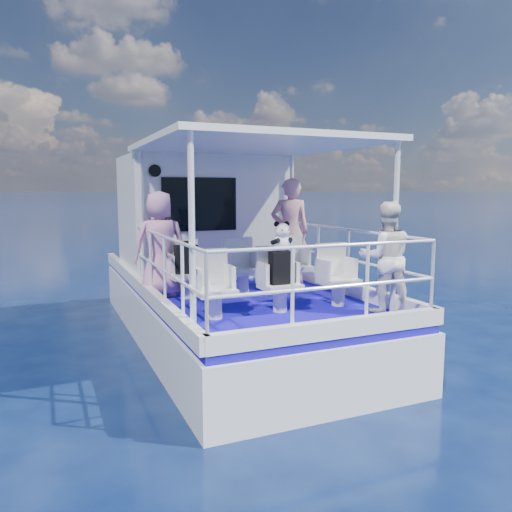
{
  "coord_description": "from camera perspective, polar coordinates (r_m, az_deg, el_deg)",
  "views": [
    {
      "loc": [
        -2.83,
        -6.87,
        2.49
      ],
      "look_at": [
        -0.04,
        -0.4,
        1.56
      ],
      "focal_mm": 35.0,
      "sensor_mm": 36.0,
      "label": 1
    }
  ],
  "objects": [
    {
      "name": "seat_port_aft",
      "position": [
        6.24,
        -4.73,
        -5.42
      ],
      "size": [
        0.48,
        0.46,
        0.38
      ],
      "primitive_type": "cube",
      "color": "silver",
      "rests_on": "deck"
    },
    {
      "name": "compact_camera",
      "position": [
        7.34,
        -8.0,
        1.51
      ],
      "size": [
        0.1,
        0.06,
        0.06
      ],
      "primitive_type": "cube",
      "color": "black",
      "rests_on": "backpack_port"
    },
    {
      "name": "ground",
      "position": [
        7.84,
        -0.91,
        -10.97
      ],
      "size": [
        2000.0,
        2000.0,
        0.0
      ],
      "primitive_type": "plane",
      "color": "#08143D",
      "rests_on": "ground"
    },
    {
      "name": "panda",
      "position": [
        6.42,
        2.94,
        2.25
      ],
      "size": [
        0.25,
        0.21,
        0.38
      ],
      "primitive_type": null,
      "color": "white",
      "rests_on": "backpack_center"
    },
    {
      "name": "seat_center_fwd",
      "position": [
        7.74,
        -1.49,
        -2.86
      ],
      "size": [
        0.48,
        0.46,
        0.38
      ],
      "primitive_type": "cube",
      "color": "silver",
      "rests_on": "deck"
    },
    {
      "name": "hull",
      "position": [
        8.73,
        -3.44,
        -9.04
      ],
      "size": [
        3.0,
        7.0,
        1.6
      ],
      "primitive_type": "cube",
      "color": "white",
      "rests_on": "ground"
    },
    {
      "name": "passenger_port_fwd",
      "position": [
        7.55,
        -10.88,
        1.33
      ],
      "size": [
        0.65,
        0.5,
        1.58
      ],
      "primitive_type": "imported",
      "rotation": [
        0.0,
        0.0,
        2.99
      ],
      "color": "pink",
      "rests_on": "deck"
    },
    {
      "name": "seat_center_aft",
      "position": [
        6.58,
        2.74,
        -4.74
      ],
      "size": [
        0.48,
        0.46,
        0.38
      ],
      "primitive_type": "cube",
      "color": "silver",
      "rests_on": "deck"
    },
    {
      "name": "deck",
      "position": [
        8.52,
        -3.49,
        -3.56
      ],
      "size": [
        2.9,
        6.9,
        0.1
      ],
      "primitive_type": "cube",
      "color": "#160B9F",
      "rests_on": "hull"
    },
    {
      "name": "seat_stbd_aft",
      "position": [
        7.01,
        9.38,
        -4.06
      ],
      "size": [
        0.48,
        0.46,
        0.38
      ],
      "primitive_type": "cube",
      "color": "silver",
      "rests_on": "deck"
    },
    {
      "name": "passenger_stbd_fwd",
      "position": [
        8.46,
        3.9,
        2.81
      ],
      "size": [
        0.75,
        0.61,
        1.79
      ],
      "primitive_type": "imported",
      "rotation": [
        0.0,
        0.0,
        2.83
      ],
      "color": "pink",
      "rests_on": "deck"
    },
    {
      "name": "seat_stbd_fwd",
      "position": [
        8.12,
        4.43,
        -2.4
      ],
      "size": [
        0.48,
        0.46,
        0.38
      ],
      "primitive_type": "cube",
      "color": "silver",
      "rests_on": "deck"
    },
    {
      "name": "backpack_port",
      "position": [
        7.35,
        -8.01,
        -0.35
      ],
      "size": [
        0.32,
        0.18,
        0.42
      ],
      "primitive_type": "cube",
      "color": "black",
      "rests_on": "seat_port_fwd"
    },
    {
      "name": "seat_port_fwd",
      "position": [
        7.46,
        -7.93,
        -3.33
      ],
      "size": [
        0.48,
        0.46,
        0.38
      ],
      "primitive_type": "cube",
      "color": "silver",
      "rests_on": "deck"
    },
    {
      "name": "passenger_stbd_aft",
      "position": [
        6.68,
        14.6,
        -0.17
      ],
      "size": [
        0.86,
        0.78,
        1.44
      ],
      "primitive_type": "imported",
      "rotation": [
        0.0,
        0.0,
        2.74
      ],
      "color": "white",
      "rests_on": "deck"
    },
    {
      "name": "canopy_posts",
      "position": [
        7.22,
        -0.18,
        3.66
      ],
      "size": [
        2.77,
        2.97,
        2.2
      ],
      "color": "white",
      "rests_on": "deck"
    },
    {
      "name": "backpack_center",
      "position": [
        6.45,
        2.84,
        -1.35
      ],
      "size": [
        0.28,
        0.16,
        0.43
      ],
      "primitive_type": "cube",
      "color": "black",
      "rests_on": "seat_center_aft"
    },
    {
      "name": "canopy",
      "position": [
        7.28,
        -0.34,
        12.68
      ],
      "size": [
        3.0,
        3.2,
        0.08
      ],
      "primitive_type": "cube",
      "color": "white",
      "rests_on": "cabin"
    },
    {
      "name": "railings",
      "position": [
        6.99,
        0.87,
        -1.42
      ],
      "size": [
        2.84,
        3.59,
        1.0
      ],
      "primitive_type": null,
      "color": "white",
      "rests_on": "deck"
    },
    {
      "name": "cabin",
      "position": [
        9.61,
        -6.18,
        4.58
      ],
      "size": [
        2.85,
        2.0,
        2.2
      ],
      "primitive_type": "cube",
      "color": "white",
      "rests_on": "deck"
    }
  ]
}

